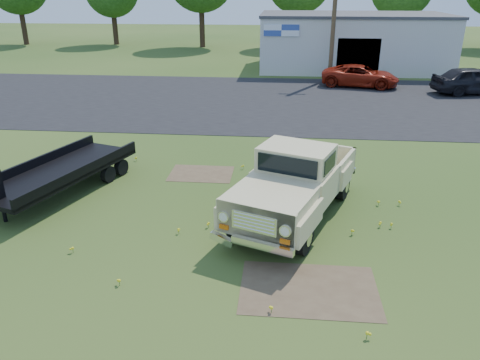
% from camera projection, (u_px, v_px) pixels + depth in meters
% --- Properties ---
extents(ground, '(140.00, 140.00, 0.00)m').
position_uv_depth(ground, '(251.00, 223.00, 13.12)').
color(ground, '#274716').
rests_on(ground, ground).
extents(asphalt_lot, '(90.00, 14.00, 0.02)m').
position_uv_depth(asphalt_lot, '(269.00, 101.00, 26.90)').
color(asphalt_lot, black).
rests_on(asphalt_lot, ground).
extents(dirt_patch_a, '(3.00, 2.00, 0.01)m').
position_uv_depth(dirt_patch_a, '(309.00, 289.00, 10.24)').
color(dirt_patch_a, brown).
rests_on(dirt_patch_a, ground).
extents(dirt_patch_b, '(2.20, 1.60, 0.01)m').
position_uv_depth(dirt_patch_b, '(201.00, 174.00, 16.51)').
color(dirt_patch_b, brown).
rests_on(dirt_patch_b, ground).
extents(commercial_building, '(14.20, 8.20, 4.15)m').
position_uv_depth(commercial_building, '(352.00, 41.00, 36.59)').
color(commercial_building, silver).
rests_on(commercial_building, ground).
extents(utility_pole_mid, '(1.60, 0.30, 9.00)m').
position_uv_depth(utility_pole_mid, '(334.00, 10.00, 31.21)').
color(utility_pole_mid, '#4C3523').
rests_on(utility_pole_mid, ground).
extents(vintage_pickup_truck, '(4.26, 6.31, 2.13)m').
position_uv_depth(vintage_pickup_truck, '(295.00, 182.00, 13.09)').
color(vintage_pickup_truck, '#C4B683').
rests_on(vintage_pickup_truck, ground).
extents(flatbed_trailer, '(3.72, 6.21, 1.61)m').
position_uv_depth(flatbed_trailer, '(59.00, 169.00, 14.77)').
color(flatbed_trailer, black).
rests_on(flatbed_trailer, ground).
extents(red_pickup, '(5.26, 3.24, 1.36)m').
position_uv_depth(red_pickup, '(360.00, 76.00, 30.40)').
color(red_pickup, maroon).
rests_on(red_pickup, ground).
extents(dark_sedan, '(5.05, 2.74, 1.63)m').
position_uv_depth(dark_sedan, '(473.00, 81.00, 28.24)').
color(dark_sedan, black).
rests_on(dark_sedan, ground).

